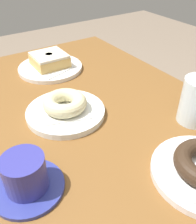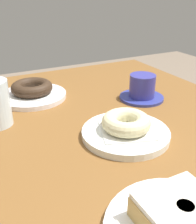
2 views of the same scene
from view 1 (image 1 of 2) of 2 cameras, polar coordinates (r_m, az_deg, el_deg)
name	(u,v)px [view 1 (image 1 of 2)]	position (r m, az deg, el deg)	size (l,w,h in m)	color
table	(75,160)	(0.66, -5.31, -10.87)	(0.99, 0.77, 0.74)	brown
plate_sugar_ring	(66,112)	(0.62, -7.36, -0.02)	(0.19, 0.19, 0.02)	white
napkin_sugar_ring	(65,109)	(0.61, -7.43, 0.68)	(0.11, 0.11, 0.00)	white
donut_sugar_ring	(65,103)	(0.60, -7.56, 2.10)	(0.11, 0.11, 0.03)	beige
plate_glazed_square	(50,68)	(0.85, -10.76, 9.86)	(0.21, 0.21, 0.01)	white
napkin_glazed_square	(50,66)	(0.84, -10.82, 10.34)	(0.14, 0.14, 0.00)	white
donut_glazed_square	(49,60)	(0.84, -10.98, 11.63)	(0.10, 0.10, 0.04)	tan
coffee_cup	(26,176)	(0.45, -16.15, -13.90)	(0.13, 0.13, 0.07)	navy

